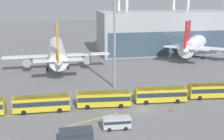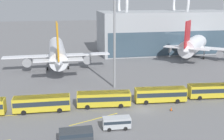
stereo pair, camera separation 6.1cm
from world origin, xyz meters
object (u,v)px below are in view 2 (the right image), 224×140
(airliner_parked_remote, at_px, (195,44))
(floodlight_mast, at_px, (115,25))
(shuttle_bus_2, at_px, (104,98))
(service_van_foreground, at_px, (117,122))
(service_van_crossing, at_px, (76,135))
(airliner_at_gate_far, at_px, (57,52))
(shuttle_bus_1, at_px, (42,103))
(shuttle_bus_3, at_px, (161,94))
(traffic_cone_0, at_px, (171,109))
(shuttle_bus_4, at_px, (213,90))

(airliner_parked_remote, distance_m, floodlight_mast, 47.65)
(shuttle_bus_2, height_order, service_van_foreground, shuttle_bus_2)
(airliner_parked_remote, bearing_deg, service_van_foreground, -179.21)
(service_van_foreground, xyz_separation_m, floodlight_mast, (4.21, 22.54, 14.41))
(shuttle_bus_2, bearing_deg, service_van_crossing, -110.01)
(airliner_at_gate_far, relative_size, service_van_foreground, 7.44)
(shuttle_bus_1, bearing_deg, shuttle_bus_3, 2.84)
(shuttle_bus_2, distance_m, traffic_cone_0, 13.92)
(airliner_at_gate_far, height_order, floodlight_mast, floodlight_mast)
(service_van_foreground, xyz_separation_m, traffic_cone_0, (12.51, 5.72, -0.87))
(shuttle_bus_4, bearing_deg, traffic_cone_0, -150.78)
(shuttle_bus_1, height_order, shuttle_bus_4, same)
(service_van_foreground, height_order, floodlight_mast, floodlight_mast)
(service_van_foreground, bearing_deg, shuttle_bus_3, -135.68)
(shuttle_bus_1, xyz_separation_m, shuttle_bus_4, (37.56, 0.64, 0.00))
(shuttle_bus_2, xyz_separation_m, floodlight_mast, (4.73, 12.11, 13.82))
(airliner_at_gate_far, bearing_deg, shuttle_bus_2, -165.87)
(service_van_crossing, relative_size, traffic_cone_0, 6.52)
(service_van_crossing, bearing_deg, shuttle_bus_1, 113.04)
(service_van_foreground, bearing_deg, shuttle_bus_1, -35.50)
(shuttle_bus_1, bearing_deg, service_van_foreground, -36.29)
(traffic_cone_0, bearing_deg, airliner_at_gate_far, 120.17)
(shuttle_bus_3, distance_m, service_van_foreground, 16.07)
(shuttle_bus_4, bearing_deg, shuttle_bus_3, -172.99)
(floodlight_mast, bearing_deg, shuttle_bus_1, -144.56)
(shuttle_bus_3, bearing_deg, shuttle_bus_1, -173.95)
(shuttle_bus_2, height_order, floodlight_mast, floodlight_mast)
(shuttle_bus_2, relative_size, traffic_cone_0, 14.06)
(airliner_at_gate_far, xyz_separation_m, traffic_cone_0, (22.19, -38.18, -5.06))
(shuttle_bus_2, xyz_separation_m, service_van_foreground, (0.51, -10.43, -0.59))
(shuttle_bus_4, relative_size, service_van_foreground, 2.29)
(airliner_at_gate_far, bearing_deg, shuttle_bus_1, 173.12)
(airliner_at_gate_far, xyz_separation_m, shuttle_bus_3, (21.69, -33.24, -3.60))
(service_van_crossing, bearing_deg, shuttle_bus_2, 64.37)
(airliner_parked_remote, bearing_deg, shuttle_bus_4, -162.58)
(floodlight_mast, xyz_separation_m, traffic_cone_0, (8.30, -16.81, -15.29))
(airliner_at_gate_far, distance_m, service_van_foreground, 45.15)
(shuttle_bus_3, relative_size, floodlight_mast, 0.47)
(service_van_crossing, distance_m, floodlight_mast, 31.83)
(service_van_foreground, height_order, traffic_cone_0, service_van_foreground)
(airliner_at_gate_far, relative_size, airliner_parked_remote, 1.20)
(shuttle_bus_2, distance_m, service_van_crossing, 15.45)
(traffic_cone_0, bearing_deg, airliner_parked_remote, 58.36)
(airliner_at_gate_far, relative_size, service_van_crossing, 7.01)
(shuttle_bus_2, distance_m, service_van_foreground, 10.46)
(airliner_parked_remote, relative_size, shuttle_bus_1, 2.75)
(airliner_parked_remote, relative_size, service_van_crossing, 5.86)
(shuttle_bus_1, xyz_separation_m, floodlight_mast, (17.25, 12.27, 13.82))
(airliner_at_gate_far, distance_m, airliner_parked_remote, 50.89)
(airliner_parked_remote, bearing_deg, shuttle_bus_2, 173.99)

